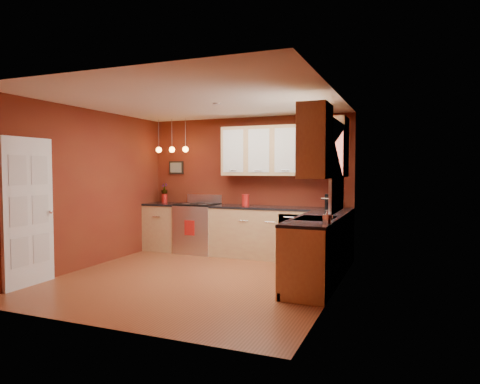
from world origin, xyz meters
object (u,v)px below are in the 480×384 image
at_px(sink, 316,220).
at_px(coffee_maker, 330,202).
at_px(red_canister, 246,200).
at_px(gas_range, 198,228).
at_px(soap_pump, 327,217).

relative_size(sink, coffee_maker, 2.85).
distance_m(sink, red_canister, 2.19).
xyz_separation_m(sink, red_canister, (-1.62, 1.48, 0.13)).
height_order(gas_range, soap_pump, gas_range).
relative_size(sink, soap_pump, 4.18).
bearing_deg(soap_pump, coffee_maker, 98.93).
relative_size(red_canister, coffee_maker, 0.87).
bearing_deg(gas_range, soap_pump, -35.55).
bearing_deg(coffee_maker, gas_range, 178.82).
bearing_deg(red_canister, gas_range, 178.57).
relative_size(sink, red_canister, 3.27).
xyz_separation_m(red_canister, soap_pump, (1.86, -2.03, -0.02)).
bearing_deg(soap_pump, gas_range, 144.45).
bearing_deg(soap_pump, sink, 114.26).
distance_m(gas_range, coffee_maker, 2.60).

